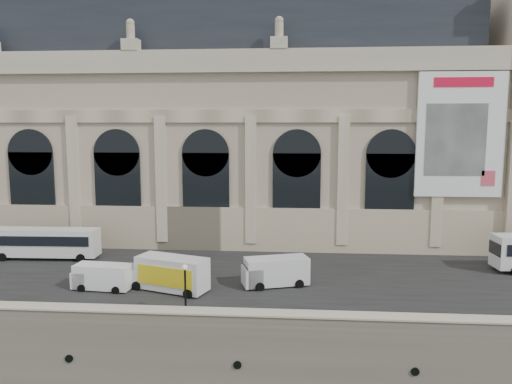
{
  "coord_description": "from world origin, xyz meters",
  "views": [
    {
      "loc": [
        5.82,
        -32.3,
        19.97
      ],
      "look_at": [
        1.55,
        22.0,
        12.7
      ],
      "focal_mm": 35.0,
      "sensor_mm": 36.0,
      "label": 1
    }
  ],
  "objects_px": {
    "lamp_right": "(185,291)",
    "van_b": "(100,277)",
    "box_truck": "(168,274)",
    "bus_left": "(46,242)",
    "van_c": "(273,272)"
  },
  "relations": [
    {
      "from": "bus_left",
      "to": "box_truck",
      "type": "xyz_separation_m",
      "value": [
        15.34,
        -8.85,
        -0.35
      ]
    },
    {
      "from": "van_c",
      "to": "box_truck",
      "type": "xyz_separation_m",
      "value": [
        -8.83,
        -1.81,
        0.18
      ]
    },
    {
      "from": "box_truck",
      "to": "van_b",
      "type": "bearing_deg",
      "value": -177.58
    },
    {
      "from": "box_truck",
      "to": "lamp_right",
      "type": "distance_m",
      "value": 6.58
    },
    {
      "from": "van_c",
      "to": "box_truck",
      "type": "relative_size",
      "value": 0.8
    },
    {
      "from": "bus_left",
      "to": "van_c",
      "type": "distance_m",
      "value": 25.18
    },
    {
      "from": "van_b",
      "to": "lamp_right",
      "type": "relative_size",
      "value": 1.28
    },
    {
      "from": "van_c",
      "to": "van_b",
      "type": "bearing_deg",
      "value": -172.05
    },
    {
      "from": "van_b",
      "to": "lamp_right",
      "type": "bearing_deg",
      "value": -33.1
    },
    {
      "from": "lamp_right",
      "to": "van_b",
      "type": "bearing_deg",
      "value": 146.9
    },
    {
      "from": "bus_left",
      "to": "box_truck",
      "type": "height_order",
      "value": "bus_left"
    },
    {
      "from": "bus_left",
      "to": "lamp_right",
      "type": "bearing_deg",
      "value": -39.11
    },
    {
      "from": "van_b",
      "to": "box_truck",
      "type": "height_order",
      "value": "box_truck"
    },
    {
      "from": "bus_left",
      "to": "lamp_right",
      "type": "height_order",
      "value": "lamp_right"
    },
    {
      "from": "bus_left",
      "to": "van_b",
      "type": "height_order",
      "value": "bus_left"
    }
  ]
}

